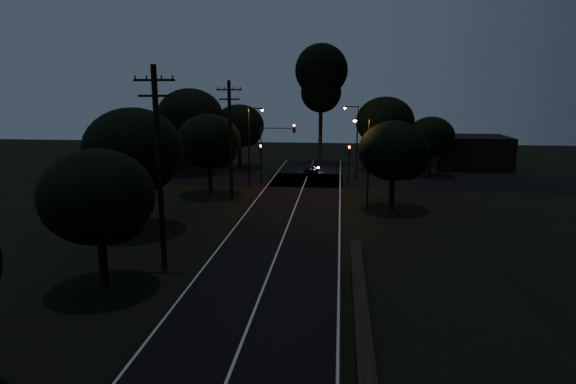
{
  "coord_description": "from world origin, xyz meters",
  "views": [
    {
      "loc": [
        3.66,
        -9.63,
        9.72
      ],
      "look_at": [
        0.0,
        24.0,
        2.5
      ],
      "focal_mm": 30.0,
      "sensor_mm": 36.0,
      "label": 1
    }
  ],
  "objects_px": {
    "tall_pine": "(321,77)",
    "streetlight_a": "(251,141)",
    "signal_left": "(261,156)",
    "utility_pole_far": "(230,139)",
    "signal_mast": "(277,142)",
    "streetlight_b": "(355,137)",
    "car": "(311,170)",
    "utility_pole_mid": "(159,165)",
    "streetlight_c": "(366,156)",
    "signal_right": "(349,158)"
  },
  "relations": [
    {
      "from": "signal_mast",
      "to": "car",
      "type": "relative_size",
      "value": 1.91
    },
    {
      "from": "utility_pole_far",
      "to": "streetlight_a",
      "type": "xyz_separation_m",
      "value": [
        0.69,
        6.0,
        -0.85
      ]
    },
    {
      "from": "tall_pine",
      "to": "signal_mast",
      "type": "height_order",
      "value": "tall_pine"
    },
    {
      "from": "utility_pole_far",
      "to": "tall_pine",
      "type": "distance_m",
      "value": 24.73
    },
    {
      "from": "streetlight_a",
      "to": "car",
      "type": "height_order",
      "value": "streetlight_a"
    },
    {
      "from": "utility_pole_mid",
      "to": "utility_pole_far",
      "type": "bearing_deg",
      "value": 90.0
    },
    {
      "from": "car",
      "to": "signal_right",
      "type": "bearing_deg",
      "value": 133.64
    },
    {
      "from": "utility_pole_mid",
      "to": "car",
      "type": "distance_m",
      "value": 31.93
    },
    {
      "from": "signal_mast",
      "to": "streetlight_b",
      "type": "relative_size",
      "value": 0.78
    },
    {
      "from": "utility_pole_mid",
      "to": "streetlight_b",
      "type": "xyz_separation_m",
      "value": [
        11.31,
        29.0,
        -1.1
      ]
    },
    {
      "from": "utility_pole_far",
      "to": "utility_pole_mid",
      "type": "bearing_deg",
      "value": -90.0
    },
    {
      "from": "tall_pine",
      "to": "signal_left",
      "type": "bearing_deg",
      "value": -110.46
    },
    {
      "from": "signal_mast",
      "to": "signal_right",
      "type": "bearing_deg",
      "value": -0.03
    },
    {
      "from": "tall_pine",
      "to": "signal_left",
      "type": "distance_m",
      "value": 18.1
    },
    {
      "from": "streetlight_b",
      "to": "signal_left",
      "type": "bearing_deg",
      "value": -157.95
    },
    {
      "from": "tall_pine",
      "to": "streetlight_a",
      "type": "xyz_separation_m",
      "value": [
        -6.31,
        -17.0,
        -6.63
      ]
    },
    {
      "from": "signal_mast",
      "to": "streetlight_b",
      "type": "xyz_separation_m",
      "value": [
        8.22,
        4.01,
        0.3
      ]
    },
    {
      "from": "signal_left",
      "to": "streetlight_b",
      "type": "relative_size",
      "value": 0.51
    },
    {
      "from": "utility_pole_far",
      "to": "signal_left",
      "type": "relative_size",
      "value": 2.56
    },
    {
      "from": "car",
      "to": "utility_pole_mid",
      "type": "bearing_deg",
      "value": 86.02
    },
    {
      "from": "signal_left",
      "to": "car",
      "type": "height_order",
      "value": "signal_left"
    },
    {
      "from": "signal_left",
      "to": "signal_right",
      "type": "height_order",
      "value": "same"
    },
    {
      "from": "utility_pole_mid",
      "to": "car",
      "type": "bearing_deg",
      "value": 78.44
    },
    {
      "from": "signal_left",
      "to": "streetlight_a",
      "type": "relative_size",
      "value": 0.51
    },
    {
      "from": "streetlight_b",
      "to": "utility_pole_far",
      "type": "bearing_deg",
      "value": -133.3
    },
    {
      "from": "utility_pole_mid",
      "to": "utility_pole_far",
      "type": "relative_size",
      "value": 1.05
    },
    {
      "from": "utility_pole_far",
      "to": "tall_pine",
      "type": "height_order",
      "value": "tall_pine"
    },
    {
      "from": "utility_pole_far",
      "to": "streetlight_a",
      "type": "height_order",
      "value": "utility_pole_far"
    },
    {
      "from": "utility_pole_far",
      "to": "streetlight_c",
      "type": "bearing_deg",
      "value": -9.6
    },
    {
      "from": "streetlight_a",
      "to": "streetlight_b",
      "type": "xyz_separation_m",
      "value": [
        10.61,
        6.0,
        0.0
      ]
    },
    {
      "from": "signal_left",
      "to": "streetlight_c",
      "type": "distance_m",
      "value": 14.52
    },
    {
      "from": "streetlight_b",
      "to": "streetlight_c",
      "type": "relative_size",
      "value": 1.07
    },
    {
      "from": "streetlight_b",
      "to": "car",
      "type": "height_order",
      "value": "streetlight_b"
    },
    {
      "from": "signal_left",
      "to": "streetlight_c",
      "type": "xyz_separation_m",
      "value": [
        10.43,
        -9.99,
        1.51
      ]
    },
    {
      "from": "signal_left",
      "to": "signal_mast",
      "type": "distance_m",
      "value": 2.26
    },
    {
      "from": "streetlight_b",
      "to": "car",
      "type": "xyz_separation_m",
      "value": [
        -4.99,
        1.87,
        -4.08
      ]
    },
    {
      "from": "car",
      "to": "signal_mast",
      "type": "bearing_deg",
      "value": 68.79
    },
    {
      "from": "tall_pine",
      "to": "signal_mast",
      "type": "xyz_separation_m",
      "value": [
        -3.91,
        -15.01,
        -6.92
      ]
    },
    {
      "from": "signal_right",
      "to": "car",
      "type": "bearing_deg",
      "value": 126.06
    },
    {
      "from": "utility_pole_mid",
      "to": "signal_left",
      "type": "relative_size",
      "value": 2.68
    },
    {
      "from": "signal_left",
      "to": "tall_pine",
      "type": "bearing_deg",
      "value": 69.54
    },
    {
      "from": "tall_pine",
      "to": "streetlight_a",
      "type": "height_order",
      "value": "tall_pine"
    },
    {
      "from": "streetlight_a",
      "to": "streetlight_c",
      "type": "height_order",
      "value": "streetlight_a"
    },
    {
      "from": "utility_pole_far",
      "to": "streetlight_c",
      "type": "distance_m",
      "value": 12.05
    },
    {
      "from": "streetlight_a",
      "to": "streetlight_b",
      "type": "distance_m",
      "value": 12.19
    },
    {
      "from": "signal_left",
      "to": "streetlight_b",
      "type": "xyz_separation_m",
      "value": [
        9.91,
        4.01,
        1.8
      ]
    },
    {
      "from": "signal_mast",
      "to": "streetlight_b",
      "type": "height_order",
      "value": "streetlight_b"
    },
    {
      "from": "signal_right",
      "to": "car",
      "type": "distance_m",
      "value": 7.63
    },
    {
      "from": "signal_mast",
      "to": "car",
      "type": "distance_m",
      "value": 7.7
    },
    {
      "from": "signal_mast",
      "to": "tall_pine",
      "type": "bearing_deg",
      "value": 75.38
    }
  ]
}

